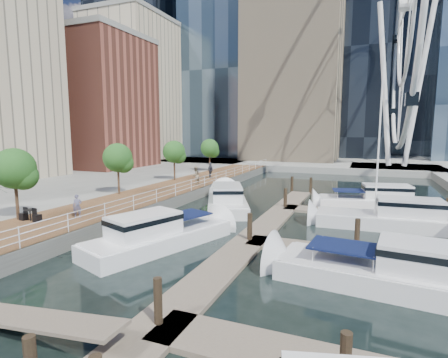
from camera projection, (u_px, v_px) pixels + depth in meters
The scene contains 15 objects.
ground at pixel (124, 289), 14.78m from camera, with size 520.00×520.00×0.00m, color black.
boardwalk at pixel (148, 199), 31.83m from camera, with size 6.00×60.00×1.00m, color brown.
seawall at pixel (177, 202), 30.72m from camera, with size 0.25×60.00×1.00m, color #595954.
land_far at pixel (333, 151), 108.38m from camera, with size 200.00×114.00×1.00m, color gray.
pier at pixel (396, 169), 57.26m from camera, with size 14.00×12.00×1.00m, color gray.
railing at pixel (175, 190), 30.62m from camera, with size 0.10×60.00×1.05m, color white, non-canonical shape.
floating_docks at pixel (339, 235), 20.91m from camera, with size 16.00×34.00×2.60m.
midrise_condos at pixel (48, 84), 50.09m from camera, with size 19.00×67.00×28.00m.
ferris_wheel at pixel (407, 6), 53.83m from camera, with size 5.80×45.60×47.80m.
street_trees at pixel (118, 158), 31.30m from camera, with size 2.60×42.60×4.60m.
yacht_foreground at pixel (400, 290), 14.67m from camera, with size 3.02×11.26×2.15m, color silver, non-canonical shape.
pedestrian_near at pixel (77, 206), 22.87m from camera, with size 0.56×0.37×1.55m, color #53526E.
pedestrian_mid at pixel (196, 176), 37.16m from camera, with size 0.95×0.74×1.95m, color #817059.
pedestrian_far at pixel (211, 170), 42.44m from camera, with size 1.13×0.47×1.93m, color #2F323B.
moored_yachts at pixel (359, 230), 23.78m from camera, with size 25.07×30.74×11.50m.
Camera 1 is at (9.19, -11.39, 6.62)m, focal length 28.00 mm.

